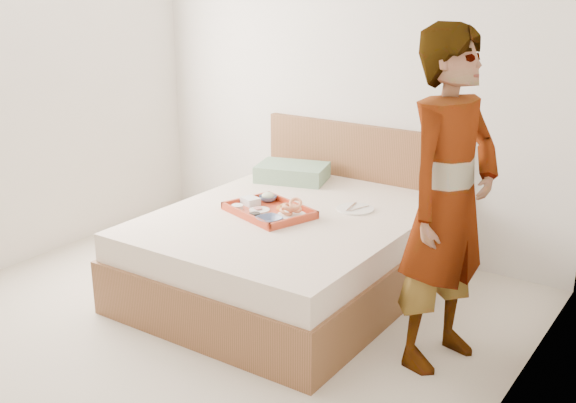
{
  "coord_description": "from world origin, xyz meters",
  "views": [
    {
      "loc": [
        2.53,
        -2.56,
        2.03
      ],
      "look_at": [
        0.19,
        0.9,
        0.65
      ],
      "focal_mm": 43.31,
      "sensor_mm": 36.0,
      "label": 1
    }
  ],
  "objects_px": {
    "dinner_plate": "(355,209)",
    "person": "(449,202)",
    "bed": "(290,251)",
    "tray": "(269,210)"
  },
  "relations": [
    {
      "from": "dinner_plate",
      "to": "person",
      "type": "distance_m",
      "value": 1.1
    },
    {
      "from": "bed",
      "to": "dinner_plate",
      "type": "bearing_deg",
      "value": 44.31
    },
    {
      "from": "bed",
      "to": "tray",
      "type": "height_order",
      "value": "tray"
    },
    {
      "from": "dinner_plate",
      "to": "person",
      "type": "height_order",
      "value": "person"
    },
    {
      "from": "dinner_plate",
      "to": "person",
      "type": "bearing_deg",
      "value": -34.26
    },
    {
      "from": "bed",
      "to": "person",
      "type": "relative_size",
      "value": 1.11
    },
    {
      "from": "tray",
      "to": "dinner_plate",
      "type": "xyz_separation_m",
      "value": [
        0.43,
        0.39,
        -0.02
      ]
    },
    {
      "from": "bed",
      "to": "tray",
      "type": "bearing_deg",
      "value": -144.25
    },
    {
      "from": "bed",
      "to": "dinner_plate",
      "type": "relative_size",
      "value": 8.07
    },
    {
      "from": "tray",
      "to": "person",
      "type": "xyz_separation_m",
      "value": [
        1.28,
        -0.2,
        0.35
      ]
    }
  ]
}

